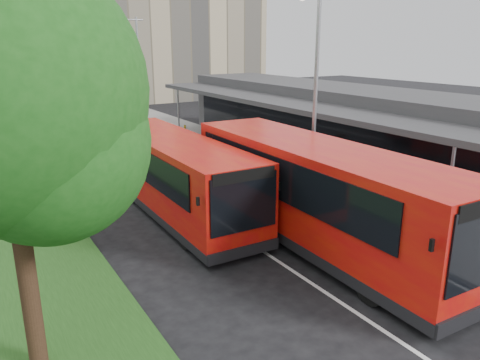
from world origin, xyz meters
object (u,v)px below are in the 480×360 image
object	(u,v)px
bus_second	(175,175)
bollard	(185,132)
litter_bin	(242,155)
lamp_post_far	(138,66)
car_far	(19,98)
tree_near	(3,112)
car_near	(70,103)
lamp_post_near	(314,88)
bus_main	(317,194)

from	to	relation	value
bus_second	bollard	xyz separation A→B (m)	(6.22, 12.65, -0.92)
bus_second	litter_bin	xyz separation A→B (m)	(5.86, 4.63, -0.88)
lamp_post_far	bollard	distance (m)	6.85
lamp_post_far	car_far	world-z (taller)	lamp_post_far
tree_near	car_near	world-z (taller)	tree_near
tree_near	car_far	size ratio (longest dim) A/B	2.11
bus_second	bollard	size ratio (longest dim) A/B	11.78
lamp_post_near	bollard	bearing A→B (deg)	85.35
lamp_post_near	bus_second	xyz separation A→B (m)	(-5.03, 2.01, -3.21)
lamp_post_far	bus_second	size ratio (longest dim) A/B	0.77
tree_near	lamp_post_near	bearing A→B (deg)	23.97
tree_near	lamp_post_far	xyz separation A→B (m)	(11.13, 24.95, -0.52)
litter_bin	bollard	distance (m)	8.03
bollard	bus_main	bearing A→B (deg)	-100.96
lamp_post_far	bus_second	world-z (taller)	lamp_post_far
bus_second	car_near	xyz separation A→B (m)	(3.06, 33.22, -0.92)
tree_near	car_far	bearing A→B (deg)	83.63
bollard	car_near	distance (m)	20.81
tree_near	car_near	distance (m)	41.47
tree_near	bollard	world-z (taller)	tree_near
bus_main	car_near	xyz separation A→B (m)	(0.27, 38.28, -1.10)
bollard	car_far	size ratio (longest dim) A/B	0.23
litter_bin	car_near	xyz separation A→B (m)	(-2.79, 28.59, -0.04)
car_near	car_far	size ratio (longest dim) A/B	0.90
lamp_post_far	car_far	size ratio (longest dim) A/B	2.09
tree_near	car_far	world-z (taller)	tree_near
car_near	car_far	xyz separation A→B (m)	(-3.90, 6.93, 0.04)
tree_near	bollard	bearing A→B (deg)	57.85
car_near	tree_near	bearing A→B (deg)	-117.24
tree_near	bus_second	bearing A→B (deg)	48.73
bus_main	lamp_post_near	bearing A→B (deg)	54.95
litter_bin	car_near	world-z (taller)	car_near
lamp_post_far	bus_main	world-z (taller)	lamp_post_far
bollard	lamp_post_far	bearing A→B (deg)	102.58
bus_second	bollard	bearing A→B (deg)	64.35
lamp_post_near	bollard	size ratio (longest dim) A/B	9.03
tree_near	car_near	bearing A→B (deg)	77.15
bus_main	car_far	size ratio (longest dim) A/B	3.05
lamp_post_far	litter_bin	distance (m)	14.00
lamp_post_near	car_near	distance (m)	35.52
lamp_post_far	car_near	xyz separation A→B (m)	(-1.96, 15.23, -4.13)
lamp_post_near	lamp_post_far	world-z (taller)	same
lamp_post_near	bus_second	size ratio (longest dim) A/B	0.77
bus_main	bollard	distance (m)	18.08
bus_second	car_far	size ratio (longest dim) A/B	2.72
bollard	car_near	size ratio (longest dim) A/B	0.26
litter_bin	bollard	bearing A→B (deg)	87.42
bus_main	car_near	distance (m)	38.30
lamp_post_far	bollard	size ratio (longest dim) A/B	9.03
tree_near	bus_second	distance (m)	9.97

